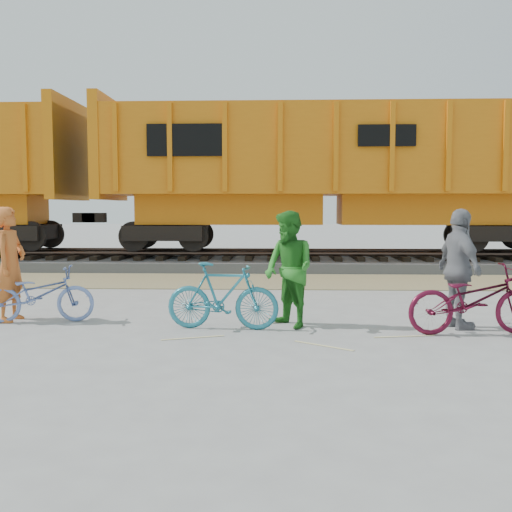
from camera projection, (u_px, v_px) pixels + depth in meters
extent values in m
plane|color=#9E9E99|center=(265.00, 327.00, 8.78)|extent=(120.00, 120.00, 0.00)
cube|color=#988A5E|center=(270.00, 281.00, 14.26)|extent=(120.00, 3.00, 0.02)
cube|color=slate|center=(271.00, 262.00, 17.73)|extent=(120.00, 4.00, 0.30)
cube|color=black|center=(65.00, 255.00, 17.96)|extent=(0.22, 2.60, 0.12)
cube|color=black|center=(271.00, 256.00, 17.72)|extent=(0.22, 2.60, 0.12)
cube|color=black|center=(483.00, 256.00, 17.47)|extent=(0.22, 2.60, 0.12)
cylinder|color=#382821|center=(271.00, 254.00, 16.99)|extent=(120.00, 0.12, 0.12)
cylinder|color=#382821|center=(272.00, 250.00, 18.42)|extent=(120.00, 0.12, 0.12)
cube|color=orange|center=(67.00, 150.00, 17.68)|extent=(0.30, 3.06, 3.10)
cube|color=black|center=(330.00, 237.00, 17.60)|extent=(11.20, 2.20, 0.80)
cube|color=orange|center=(330.00, 210.00, 17.53)|extent=(11.76, 1.65, 0.90)
cube|color=orange|center=(331.00, 152.00, 17.39)|extent=(14.00, 3.00, 2.60)
cube|color=orange|center=(109.00, 150.00, 17.63)|extent=(0.30, 3.06, 3.10)
cube|color=black|center=(186.00, 140.00, 15.95)|extent=(2.20, 0.04, 0.90)
imported|color=#6B83C3|center=(39.00, 294.00, 9.13)|extent=(1.79, 0.87, 0.90)
imported|color=teal|center=(223.00, 296.00, 8.58)|extent=(1.73, 0.62, 1.02)
imported|color=#540D23|center=(474.00, 299.00, 8.23)|extent=(2.00, 0.87, 1.02)
imported|color=#CD6527|center=(10.00, 264.00, 9.21)|extent=(0.47, 0.69, 1.85)
imported|color=#297D24|center=(289.00, 269.00, 8.71)|extent=(1.06, 1.10, 1.79)
imported|color=gray|center=(459.00, 269.00, 8.60)|extent=(0.67, 1.14, 1.82)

